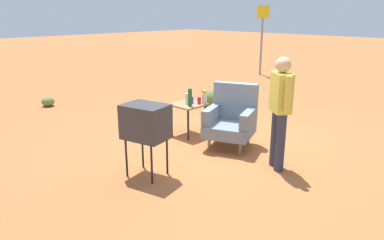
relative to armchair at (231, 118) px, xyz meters
name	(u,v)px	position (x,y,z in m)	size (l,w,h in m)	color
ground_plane	(222,143)	(-0.16, -0.03, -0.50)	(60.00, 60.00, 0.00)	#AD6033
armchair	(231,118)	(0.00, 0.00, 0.00)	(0.99, 1.00, 1.06)	#937047
side_table	(188,108)	(-0.94, -0.10, 0.01)	(0.56, 0.56, 0.60)	black
tv_on_stand	(146,122)	(-0.11, -1.76, 0.28)	(0.68, 0.56, 1.03)	black
person_standing	(280,107)	(1.07, -0.27, 0.44)	(0.47, 0.40, 1.64)	#2D3347
road_sign	(262,36)	(-3.80, 6.58, 0.88)	(0.33, 0.33, 2.44)	gray
bottle_short_clear	(187,99)	(-0.94, -0.12, 0.20)	(0.06, 0.06, 0.20)	silver
soda_can_blue	(192,100)	(-0.92, -0.02, 0.16)	(0.07, 0.07, 0.12)	blue
soda_can_red	(199,101)	(-0.79, 0.04, 0.16)	(0.07, 0.07, 0.12)	red
bottle_wine_green	(190,97)	(-0.80, -0.20, 0.26)	(0.07, 0.07, 0.32)	#1E5623
flower_vase	(204,96)	(-0.74, 0.13, 0.25)	(0.15, 0.10, 0.27)	silver
shrub_mid	(48,101)	(-4.91, -0.96, -0.38)	(0.31, 0.31, 0.24)	olive
shrub_far	(214,98)	(-2.02, 1.89, -0.30)	(0.50, 0.50, 0.39)	#516B38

